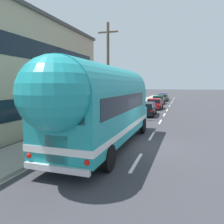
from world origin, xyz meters
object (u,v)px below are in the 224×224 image
object	(u,v)px
utility_pole	(108,71)
painted_bus	(102,103)
car_lead	(146,108)
car_third	(158,100)
car_fourth	(163,97)
car_fifth	(164,96)
car_second	(155,104)

from	to	relation	value
utility_pole	painted_bus	size ratio (longest dim) A/B	0.75
painted_bus	car_lead	size ratio (longest dim) A/B	2.51
painted_bus	car_third	bearing A→B (deg)	90.16
car_lead	car_fourth	distance (m)	21.40
painted_bus	car_fifth	bearing A→B (deg)	90.28
painted_bus	car_third	size ratio (longest dim) A/B	2.63
utility_pole	car_third	world-z (taller)	utility_pole
painted_bus	car_lead	bearing A→B (deg)	89.49
car_lead	car_fifth	xyz separation A→B (m)	(-0.31, 27.45, -0.01)
car_third	car_fourth	bearing A→B (deg)	88.74
painted_bus	car_fifth	distance (m)	40.35
painted_bus	car_third	world-z (taller)	painted_bus
car_second	car_third	size ratio (longest dim) A/B	1.00
utility_pole	painted_bus	xyz separation A→B (m)	(2.67, -8.85, -2.12)
car_second	car_fifth	size ratio (longest dim) A/B	0.95
car_lead	car_third	size ratio (longest dim) A/B	1.05
car_second	car_fourth	distance (m)	14.74
car_second	painted_bus	bearing A→B (deg)	-90.73
car_second	car_fourth	bearing A→B (deg)	90.71
car_fourth	car_fifth	xyz separation A→B (m)	(-0.26, 6.05, 0.05)
utility_pole	car_fourth	bearing A→B (deg)	83.87
painted_bus	car_second	xyz separation A→B (m)	(0.25, 19.53, -1.58)
car_lead	car_fourth	bearing A→B (deg)	90.13
painted_bus	car_third	xyz separation A→B (m)	(-0.08, 27.79, -1.58)
painted_bus	car_second	world-z (taller)	painted_bus
utility_pole	car_second	bearing A→B (deg)	74.75
car_second	car_third	bearing A→B (deg)	92.26
utility_pole	car_fifth	bearing A→B (deg)	85.52
car_third	utility_pole	bearing A→B (deg)	-97.78
utility_pole	car_lead	distance (m)	6.09
car_lead	car_third	distance (m)	14.92
car_second	car_fifth	xyz separation A→B (m)	(-0.45, 20.79, 0.06)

